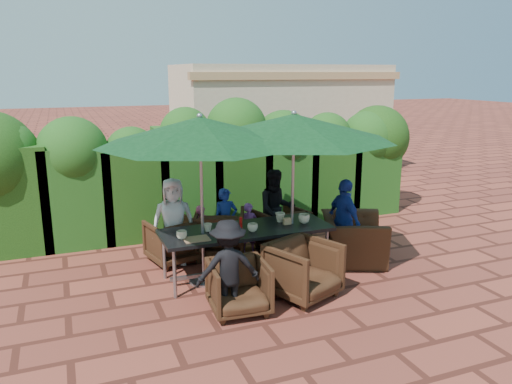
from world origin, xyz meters
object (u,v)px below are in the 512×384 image
object	(u,v)px
umbrella_right	(294,127)
chair_near_left	(239,285)
umbrella_left	(200,131)
chair_far_right	(281,227)
chair_end_right	(353,231)
chair_near_right	(304,267)
chair_far_left	(173,239)
chair_far_mid	(220,230)
dining_table	(246,233)

from	to	relation	value
umbrella_right	chair_near_left	size ratio (longest dim) A/B	4.00
umbrella_left	chair_far_right	world-z (taller)	umbrella_left
umbrella_right	chair_end_right	xyz separation A→B (m)	(1.11, 0.00, -1.73)
chair_near_left	chair_near_right	xyz separation A→B (m)	(0.97, 0.11, 0.05)
umbrella_right	chair_near_right	size ratio (longest dim) A/B	3.51
umbrella_left	chair_near_left	size ratio (longest dim) A/B	3.83
chair_far_left	chair_near_left	distance (m)	2.08
chair_near_right	chair_near_left	bearing A→B (deg)	163.69
chair_far_mid	chair_near_left	world-z (taller)	chair_far_mid
umbrella_right	chair_near_left	distance (m)	2.45
chair_far_mid	chair_near_left	xyz separation A→B (m)	(-0.41, -2.10, -0.04)
chair_end_right	chair_near_right	bearing A→B (deg)	148.08
umbrella_left	umbrella_right	bearing A→B (deg)	-1.64
chair_far_left	chair_near_left	size ratio (longest dim) A/B	1.03
umbrella_left	umbrella_right	size ratio (longest dim) A/B	0.96
dining_table	umbrella_left	xyz separation A→B (m)	(-0.66, 0.03, 1.54)
chair_near_right	umbrella_left	bearing A→B (deg)	116.83
chair_near_left	chair_end_right	size ratio (longest dim) A/B	0.67
umbrella_left	chair_end_right	distance (m)	3.05
umbrella_left	chair_far_left	size ratio (longest dim) A/B	3.72
chair_near_right	chair_far_left	bearing A→B (deg)	102.76
umbrella_left	chair_near_left	distance (m)	2.14
umbrella_left	chair_near_right	world-z (taller)	umbrella_left
chair_far_left	chair_end_right	world-z (taller)	chair_end_right
chair_far_left	chair_end_right	distance (m)	2.92
chair_near_right	chair_far_right	bearing A→B (deg)	52.41
chair_far_mid	chair_far_right	size ratio (longest dim) A/B	1.06
dining_table	chair_end_right	bearing A→B (deg)	-0.30
chair_far_right	chair_near_left	distance (m)	2.43
dining_table	chair_near_right	xyz separation A→B (m)	(0.48, -0.94, -0.25)
chair_near_left	chair_far_left	bearing A→B (deg)	105.20
chair_near_right	dining_table	bearing A→B (deg)	94.16
umbrella_left	chair_near_right	xyz separation A→B (m)	(1.14, -0.97, -1.79)
chair_far_mid	chair_far_right	distance (m)	1.06
dining_table	chair_near_left	xyz separation A→B (m)	(-0.50, -1.05, -0.30)
chair_far_mid	chair_near_left	size ratio (longest dim) A/B	1.12
chair_near_right	umbrella_right	bearing A→B (deg)	51.40
chair_end_right	chair_far_right	bearing A→B (deg)	68.29
chair_far_left	chair_far_right	world-z (taller)	chair_far_right
umbrella_right	chair_far_mid	world-z (taller)	umbrella_right
chair_near_right	chair_end_right	distance (m)	1.66
umbrella_right	chair_near_right	distance (m)	2.03
umbrella_left	chair_near_right	size ratio (longest dim) A/B	3.36
dining_table	chair_end_right	xyz separation A→B (m)	(1.85, -0.01, -0.19)
dining_table	chair_far_left	world-z (taller)	chair_far_left
chair_far_left	chair_far_right	bearing A→B (deg)	163.66
dining_table	chair_near_right	distance (m)	1.08
umbrella_left	chair_far_left	world-z (taller)	umbrella_left
chair_far_mid	chair_near_left	bearing A→B (deg)	99.58
chair_far_left	chair_end_right	xyz separation A→B (m)	(2.75, -1.00, 0.10)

